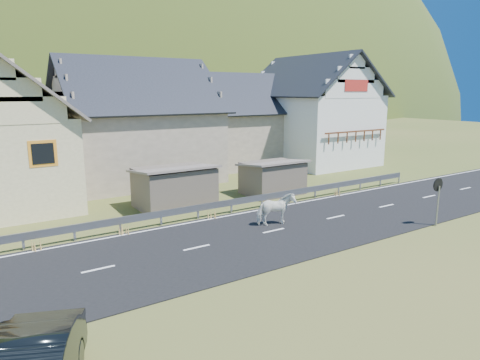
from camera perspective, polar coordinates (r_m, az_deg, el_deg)
ground at (r=19.98m, az=4.51°, el=-6.86°), size 160.00×160.00×0.00m
road at (r=19.97m, az=4.51°, el=-6.80°), size 60.00×7.00×0.04m
lane_markings at (r=19.96m, az=4.51°, el=-6.74°), size 60.00×6.60×0.01m
guardrail at (r=22.71m, az=-1.15°, el=-3.05°), size 28.10×0.09×0.75m
shed_left at (r=24.09m, az=-8.76°, el=-1.01°), size 4.30×3.30×2.40m
shed_right at (r=26.98m, az=4.35°, el=0.25°), size 3.80×2.90×2.20m
house_stone_a at (r=31.83m, az=-13.73°, el=8.30°), size 10.80×9.80×8.90m
house_stone_b at (r=38.09m, az=-0.30°, el=8.55°), size 9.80×8.80×8.10m
house_white at (r=39.35m, az=9.60°, el=9.69°), size 8.80×10.80×9.70m
mountain at (r=197.43m, az=-28.02°, el=2.70°), size 440.00×280.00×260.00m
horse at (r=20.60m, az=4.80°, el=-3.92°), size 1.15×1.95×1.55m
traffic_mirror at (r=22.39m, az=24.86°, el=-1.33°), size 0.65×0.18×2.34m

